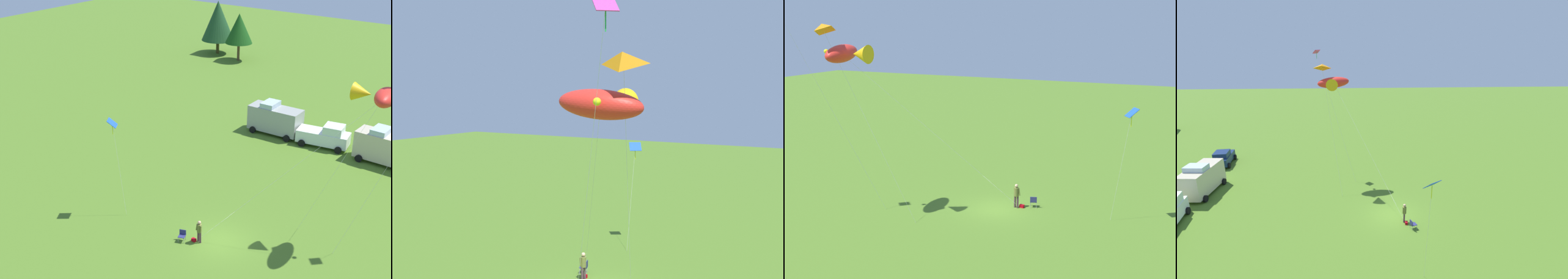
{
  "view_description": "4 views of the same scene",
  "coord_description": "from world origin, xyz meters",
  "views": [
    {
      "loc": [
        17.52,
        -27.39,
        22.36
      ],
      "look_at": [
        -2.15,
        -0.0,
        7.39
      ],
      "focal_mm": 50.0,
      "sensor_mm": 36.0,
      "label": 1
    },
    {
      "loc": [
        26.24,
        15.29,
        11.71
      ],
      "look_at": [
        -1.17,
        -0.65,
        8.59
      ],
      "focal_mm": 50.0,
      "sensor_mm": 36.0,
      "label": 2
    },
    {
      "loc": [
        -14.48,
        33.58,
        13.22
      ],
      "look_at": [
        0.17,
        2.33,
        5.53
      ],
      "focal_mm": 50.0,
      "sensor_mm": 36.0,
      "label": 3
    },
    {
      "loc": [
        -24.35,
        3.09,
        15.2
      ],
      "look_at": [
        -0.52,
        1.82,
        7.49
      ],
      "focal_mm": 28.0,
      "sensor_mm": 36.0,
      "label": 4
    }
  ],
  "objects": [
    {
      "name": "kite_large_fish",
      "position": [
        8.12,
        5.51,
        11.03
      ],
      "size": [
        10.98,
        8.36,
        11.72
      ],
      "color": "red",
      "rests_on": "ground"
    },
    {
      "name": "kite_delta_orange",
      "position": [
        8.97,
        6.64,
        12.65
      ],
      "size": [
        5.71,
        2.69,
        13.09
      ],
      "color": "orange",
      "rests_on": "ground"
    },
    {
      "name": "ground_plane",
      "position": [
        0.0,
        0.0,
        0.0
      ],
      "size": [
        160.0,
        160.0,
        0.0
      ],
      "primitive_type": "plane",
      "color": "#4E7523"
    },
    {
      "name": "folding_chair",
      "position": [
        -2.24,
        -1.49,
        0.49
      ],
      "size": [
        0.61,
        0.61,
        0.82
      ],
      "rotation": [
        0.0,
        0.0,
        5.05
      ],
      "color": "navy",
      "rests_on": "ground"
    },
    {
      "name": "kite_diamond_blue",
      "position": [
        -8.76,
        -1.17,
        7.2
      ],
      "size": [
        1.53,
        1.05,
        7.69
      ],
      "color": "blue",
      "rests_on": "ground"
    },
    {
      "name": "person_kite_flyer",
      "position": [
        -1.15,
        -0.95,
        1.02
      ],
      "size": [
        0.56,
        0.41,
        1.74
      ],
      "rotation": [
        0.0,
        0.0,
        4.48
      ],
      "color": "#4E333C",
      "rests_on": "ground"
    },
    {
      "name": "backpack_on_grass",
      "position": [
        -1.52,
        -1.09,
        0.11
      ],
      "size": [
        0.34,
        0.26,
        0.22
      ],
      "primitive_type": "cube",
      "rotation": [
        0.0,
        0.0,
        3.02
      ],
      "color": "#B40713",
      "rests_on": "ground"
    }
  ]
}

